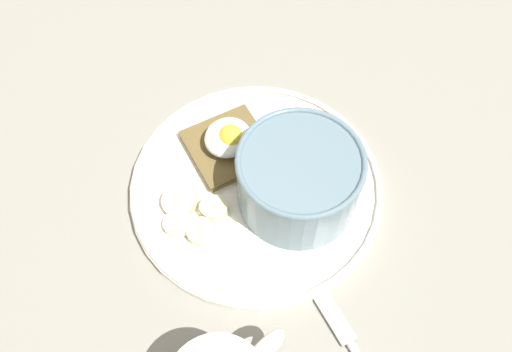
{
  "coord_description": "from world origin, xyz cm",
  "views": [
    {
      "loc": [
        -21.78,
        -20.79,
        55.1
      ],
      "look_at": [
        0.0,
        0.0,
        5.0
      ],
      "focal_mm": 40.0,
      "sensor_mm": 36.0,
      "label": 1
    }
  ],
  "objects_px": {
    "banana_slice_left": "(199,230)",
    "knife": "(348,339)",
    "oatmeal_bowl": "(299,179)",
    "poached_egg": "(229,138)",
    "banana_slice_right": "(178,223)",
    "banana_slice_front": "(214,210)",
    "toast_slice": "(229,147)",
    "banana_slice_back": "(179,201)"
  },
  "relations": [
    {
      "from": "oatmeal_bowl",
      "to": "banana_slice_front",
      "type": "bearing_deg",
      "value": 146.41
    },
    {
      "from": "poached_egg",
      "to": "banana_slice_back",
      "type": "relative_size",
      "value": 2.09
    },
    {
      "from": "banana_slice_left",
      "to": "knife",
      "type": "distance_m",
      "value": 0.18
    },
    {
      "from": "banana_slice_right",
      "to": "banana_slice_left",
      "type": "bearing_deg",
      "value": -66.26
    },
    {
      "from": "toast_slice",
      "to": "knife",
      "type": "relative_size",
      "value": 0.81
    },
    {
      "from": "oatmeal_bowl",
      "to": "poached_egg",
      "type": "bearing_deg",
      "value": 94.91
    },
    {
      "from": "toast_slice",
      "to": "banana_slice_left",
      "type": "distance_m",
      "value": 0.1
    },
    {
      "from": "banana_slice_front",
      "to": "oatmeal_bowl",
      "type": "bearing_deg",
      "value": -33.59
    },
    {
      "from": "knife",
      "to": "banana_slice_left",
      "type": "bearing_deg",
      "value": 97.14
    },
    {
      "from": "knife",
      "to": "banana_slice_front",
      "type": "bearing_deg",
      "value": 88.71
    },
    {
      "from": "oatmeal_bowl",
      "to": "banana_slice_back",
      "type": "relative_size",
      "value": 3.4
    },
    {
      "from": "toast_slice",
      "to": "banana_slice_back",
      "type": "relative_size",
      "value": 2.83
    },
    {
      "from": "oatmeal_bowl",
      "to": "banana_slice_right",
      "type": "bearing_deg",
      "value": 149.29
    },
    {
      "from": "oatmeal_bowl",
      "to": "poached_egg",
      "type": "distance_m",
      "value": 0.09
    },
    {
      "from": "oatmeal_bowl",
      "to": "poached_egg",
      "type": "relative_size",
      "value": 1.63
    },
    {
      "from": "oatmeal_bowl",
      "to": "knife",
      "type": "distance_m",
      "value": 0.16
    },
    {
      "from": "poached_egg",
      "to": "banana_slice_right",
      "type": "distance_m",
      "value": 0.11
    },
    {
      "from": "banana_slice_front",
      "to": "banana_slice_back",
      "type": "relative_size",
      "value": 1.13
    },
    {
      "from": "banana_slice_right",
      "to": "knife",
      "type": "xyz_separation_m",
      "value": [
        0.03,
        -0.2,
        -0.01
      ]
    },
    {
      "from": "oatmeal_bowl",
      "to": "banana_slice_right",
      "type": "height_order",
      "value": "oatmeal_bowl"
    },
    {
      "from": "banana_slice_right",
      "to": "toast_slice",
      "type": "bearing_deg",
      "value": 15.84
    },
    {
      "from": "toast_slice",
      "to": "banana_slice_front",
      "type": "height_order",
      "value": "banana_slice_front"
    },
    {
      "from": "banana_slice_left",
      "to": "banana_slice_back",
      "type": "distance_m",
      "value": 0.04
    },
    {
      "from": "banana_slice_back",
      "to": "knife",
      "type": "xyz_separation_m",
      "value": [
        0.01,
        -0.21,
        -0.01
      ]
    },
    {
      "from": "poached_egg",
      "to": "banana_slice_front",
      "type": "bearing_deg",
      "value": -146.69
    },
    {
      "from": "toast_slice",
      "to": "poached_egg",
      "type": "xyz_separation_m",
      "value": [
        -0.0,
        -0.0,
        0.02
      ]
    },
    {
      "from": "poached_egg",
      "to": "banana_slice_left",
      "type": "xyz_separation_m",
      "value": [
        -0.09,
        -0.05,
        -0.02
      ]
    },
    {
      "from": "oatmeal_bowl",
      "to": "poached_egg",
      "type": "xyz_separation_m",
      "value": [
        -0.01,
        0.09,
        -0.01
      ]
    },
    {
      "from": "banana_slice_front",
      "to": "knife",
      "type": "distance_m",
      "value": 0.18
    },
    {
      "from": "poached_egg",
      "to": "knife",
      "type": "xyz_separation_m",
      "value": [
        -0.07,
        -0.22,
        -0.03
      ]
    },
    {
      "from": "banana_slice_right",
      "to": "knife",
      "type": "bearing_deg",
      "value": -80.96
    },
    {
      "from": "toast_slice",
      "to": "banana_slice_right",
      "type": "relative_size",
      "value": 3.31
    },
    {
      "from": "banana_slice_left",
      "to": "oatmeal_bowl",
      "type": "bearing_deg",
      "value": -23.56
    },
    {
      "from": "toast_slice",
      "to": "knife",
      "type": "distance_m",
      "value": 0.24
    },
    {
      "from": "oatmeal_bowl",
      "to": "banana_slice_left",
      "type": "bearing_deg",
      "value": 156.44
    },
    {
      "from": "toast_slice",
      "to": "banana_slice_left",
      "type": "height_order",
      "value": "banana_slice_left"
    },
    {
      "from": "oatmeal_bowl",
      "to": "banana_slice_left",
      "type": "xyz_separation_m",
      "value": [
        -0.1,
        0.04,
        -0.03
      ]
    },
    {
      "from": "poached_egg",
      "to": "knife",
      "type": "distance_m",
      "value": 0.24
    },
    {
      "from": "oatmeal_bowl",
      "to": "toast_slice",
      "type": "height_order",
      "value": "oatmeal_bowl"
    },
    {
      "from": "toast_slice",
      "to": "banana_slice_left",
      "type": "xyz_separation_m",
      "value": [
        -0.09,
        -0.05,
        0.0
      ]
    },
    {
      "from": "banana_slice_left",
      "to": "toast_slice",
      "type": "bearing_deg",
      "value": 28.54
    },
    {
      "from": "banana_slice_back",
      "to": "banana_slice_front",
      "type": "bearing_deg",
      "value": -61.36
    }
  ]
}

